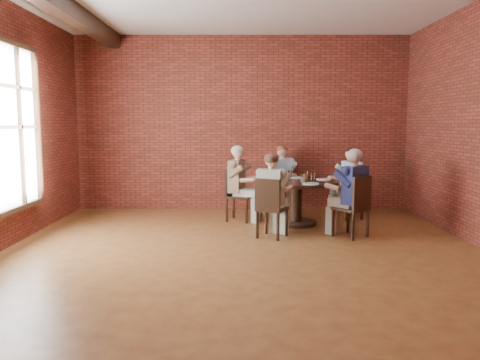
{
  "coord_description": "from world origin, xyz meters",
  "views": [
    {
      "loc": [
        -0.06,
        -5.77,
        1.69
      ],
      "look_at": [
        -0.04,
        1.0,
        0.88
      ],
      "focal_mm": 35.0,
      "sensor_mm": 36.0,
      "label": 1
    }
  ],
  "objects_px": {
    "chair_d": "(270,206)",
    "chair_b": "(281,186)",
    "dining_table": "(296,194)",
    "chair_a": "(352,191)",
    "smartphone": "(320,182)",
    "diner_d": "(272,196)",
    "diner_a": "(349,184)",
    "chair_e": "(356,204)",
    "diner_b": "(282,179)",
    "chair_c": "(235,192)",
    "diner_c": "(240,184)",
    "diner_e": "(351,193)"
  },
  "relations": [
    {
      "from": "chair_c",
      "to": "dining_table",
      "type": "bearing_deg",
      "value": -90.0
    },
    {
      "from": "diner_a",
      "to": "chair_e",
      "type": "xyz_separation_m",
      "value": [
        -0.23,
        -1.4,
        -0.13
      ]
    },
    {
      "from": "diner_c",
      "to": "diner_d",
      "type": "bearing_deg",
      "value": -140.13
    },
    {
      "from": "diner_a",
      "to": "smartphone",
      "type": "xyz_separation_m",
      "value": [
        -0.63,
        -0.69,
        0.12
      ]
    },
    {
      "from": "dining_table",
      "to": "diner_e",
      "type": "relative_size",
      "value": 1.06
    },
    {
      "from": "diner_a",
      "to": "diner_d",
      "type": "height_order",
      "value": "diner_a"
    },
    {
      "from": "diner_a",
      "to": "smartphone",
      "type": "distance_m",
      "value": 0.94
    },
    {
      "from": "chair_c",
      "to": "chair_e",
      "type": "bearing_deg",
      "value": -107.04
    },
    {
      "from": "chair_b",
      "to": "diner_d",
      "type": "relative_size",
      "value": 0.72
    },
    {
      "from": "diner_b",
      "to": "chair_c",
      "type": "xyz_separation_m",
      "value": [
        -0.89,
        -0.78,
        -0.13
      ]
    },
    {
      "from": "chair_a",
      "to": "diner_a",
      "type": "bearing_deg",
      "value": -90.0
    },
    {
      "from": "diner_b",
      "to": "diner_c",
      "type": "bearing_deg",
      "value": -141.66
    },
    {
      "from": "diner_b",
      "to": "chair_c",
      "type": "height_order",
      "value": "diner_b"
    },
    {
      "from": "diner_d",
      "to": "diner_e",
      "type": "bearing_deg",
      "value": -151.43
    },
    {
      "from": "chair_b",
      "to": "chair_c",
      "type": "relative_size",
      "value": 0.97
    },
    {
      "from": "dining_table",
      "to": "diner_d",
      "type": "xyz_separation_m",
      "value": [
        -0.46,
        -0.9,
        0.1
      ]
    },
    {
      "from": "chair_b",
      "to": "dining_table",
      "type": "bearing_deg",
      "value": -90.0
    },
    {
      "from": "chair_b",
      "to": "chair_e",
      "type": "height_order",
      "value": "chair_e"
    },
    {
      "from": "chair_d",
      "to": "smartphone",
      "type": "xyz_separation_m",
      "value": [
        0.87,
        0.74,
        0.26
      ]
    },
    {
      "from": "chair_e",
      "to": "smartphone",
      "type": "height_order",
      "value": "chair_e"
    },
    {
      "from": "chair_a",
      "to": "diner_d",
      "type": "relative_size",
      "value": 0.71
    },
    {
      "from": "diner_a",
      "to": "chair_d",
      "type": "xyz_separation_m",
      "value": [
        -1.5,
        -1.43,
        -0.14
      ]
    },
    {
      "from": "diner_b",
      "to": "smartphone",
      "type": "distance_m",
      "value": 1.43
    },
    {
      "from": "diner_b",
      "to": "diner_e",
      "type": "xyz_separation_m",
      "value": [
        0.85,
        -1.99,
        0.03
      ]
    },
    {
      "from": "diner_b",
      "to": "diner_c",
      "type": "distance_m",
      "value": 1.15
    },
    {
      "from": "chair_b",
      "to": "chair_e",
      "type": "xyz_separation_m",
      "value": [
        0.91,
        -2.13,
        0.01
      ]
    },
    {
      "from": "diner_a",
      "to": "diner_d",
      "type": "relative_size",
      "value": 1.0
    },
    {
      "from": "diner_c",
      "to": "chair_e",
      "type": "distance_m",
      "value": 2.13
    },
    {
      "from": "diner_b",
      "to": "chair_e",
      "type": "distance_m",
      "value": 2.25
    },
    {
      "from": "dining_table",
      "to": "chair_c",
      "type": "bearing_deg",
      "value": 161.78
    },
    {
      "from": "chair_b",
      "to": "diner_b",
      "type": "xyz_separation_m",
      "value": [
        0.01,
        -0.08,
        0.14
      ]
    },
    {
      "from": "dining_table",
      "to": "chair_a",
      "type": "distance_m",
      "value": 1.18
    },
    {
      "from": "chair_b",
      "to": "diner_d",
      "type": "xyz_separation_m",
      "value": [
        -0.33,
        -2.09,
        0.14
      ]
    },
    {
      "from": "diner_c",
      "to": "chair_d",
      "type": "height_order",
      "value": "diner_c"
    },
    {
      "from": "chair_b",
      "to": "chair_e",
      "type": "bearing_deg",
      "value": -73.26
    },
    {
      "from": "chair_e",
      "to": "diner_b",
      "type": "bearing_deg",
      "value": -105.99
    },
    {
      "from": "chair_a",
      "to": "chair_c",
      "type": "relative_size",
      "value": 0.97
    },
    {
      "from": "diner_d",
      "to": "diner_a",
      "type": "bearing_deg",
      "value": -109.77
    },
    {
      "from": "chair_d",
      "to": "chair_b",
      "type": "bearing_deg",
      "value": -72.29
    },
    {
      "from": "diner_d",
      "to": "chair_a",
      "type": "bearing_deg",
      "value": -110.42
    },
    {
      "from": "diner_b",
      "to": "chair_c",
      "type": "distance_m",
      "value": 1.2
    },
    {
      "from": "diner_e",
      "to": "smartphone",
      "type": "height_order",
      "value": "diner_e"
    },
    {
      "from": "diner_b",
      "to": "dining_table",
      "type": "bearing_deg",
      "value": -90.0
    },
    {
      "from": "dining_table",
      "to": "diner_e",
      "type": "bearing_deg",
      "value": -50.27
    },
    {
      "from": "diner_e",
      "to": "diner_d",
      "type": "bearing_deg",
      "value": -38.38
    },
    {
      "from": "smartphone",
      "to": "diner_b",
      "type": "bearing_deg",
      "value": 101.0
    },
    {
      "from": "chair_b",
      "to": "chair_e",
      "type": "distance_m",
      "value": 2.32
    },
    {
      "from": "chair_e",
      "to": "diner_e",
      "type": "height_order",
      "value": "diner_e"
    },
    {
      "from": "diner_a",
      "to": "chair_b",
      "type": "height_order",
      "value": "diner_a"
    },
    {
      "from": "diner_b",
      "to": "smartphone",
      "type": "relative_size",
      "value": 9.62
    }
  ]
}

